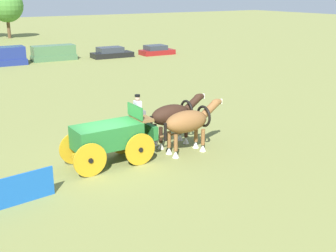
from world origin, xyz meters
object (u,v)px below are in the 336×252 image
at_px(parked_vehicle_d, 54,53).
at_px(draft_horse_near, 173,116).
at_px(draft_horse_off, 189,122).
at_px(parked_vehicle_e, 111,53).
at_px(parked_vehicle_f, 156,50).
at_px(show_wagon, 110,136).

bearing_deg(parked_vehicle_d, draft_horse_near, -96.74).
bearing_deg(draft_horse_off, parked_vehicle_d, 83.57).
xyz_separation_m(draft_horse_near, parked_vehicle_d, (3.42, 28.93, -0.66)).
bearing_deg(draft_horse_off, parked_vehicle_e, 71.85).
xyz_separation_m(draft_horse_off, parked_vehicle_f, (14.84, 28.17, -0.97)).
height_order(show_wagon, parked_vehicle_e, show_wagon).
height_order(parked_vehicle_d, parked_vehicle_f, parked_vehicle_d).
relative_size(show_wagon, draft_horse_near, 1.88).
bearing_deg(draft_horse_near, draft_horse_off, -89.31).
xyz_separation_m(show_wagon, parked_vehicle_e, (13.07, 28.27, -0.74)).
height_order(draft_horse_near, parked_vehicle_d, draft_horse_near).
height_order(draft_horse_off, parked_vehicle_f, draft_horse_off).
bearing_deg(parked_vehicle_e, draft_horse_near, -108.98).
relative_size(draft_horse_off, parked_vehicle_d, 0.69).
bearing_deg(draft_horse_near, parked_vehicle_f, 61.07).
height_order(show_wagon, parked_vehicle_d, show_wagon).
bearing_deg(draft_horse_off, parked_vehicle_f, 62.22).
distance_m(parked_vehicle_e, parked_vehicle_f, 5.42).
bearing_deg(draft_horse_near, parked_vehicle_d, 83.26).
xyz_separation_m(draft_horse_off, parked_vehicle_d, (3.40, 30.23, -0.67)).
bearing_deg(parked_vehicle_e, draft_horse_off, -108.15).
xyz_separation_m(draft_horse_near, parked_vehicle_f, (14.86, 26.87, -0.96)).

